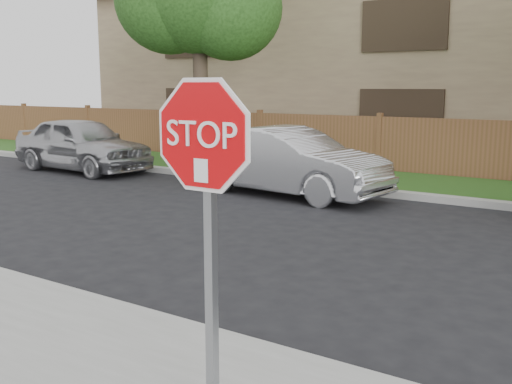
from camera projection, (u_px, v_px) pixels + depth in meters
The scene contains 5 objects.
ground at pixel (307, 363), 5.38m from camera, with size 90.00×90.00×0.00m, color black.
far_curb at pixel (503, 205), 12.04m from camera, with size 70.00×0.30×0.15m, color gray.
stop_sign at pixel (206, 185), 3.82m from camera, with size 1.01×0.13×2.55m.
sedan_far_left at pixel (82, 144), 17.22m from camera, with size 1.86×4.62×1.57m, color #A9AAAE.
sedan_left at pixel (288, 162), 13.43m from camera, with size 1.62×4.66×1.53m, color silver.
Camera 1 is at (2.41, -4.43, 2.46)m, focal length 42.00 mm.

